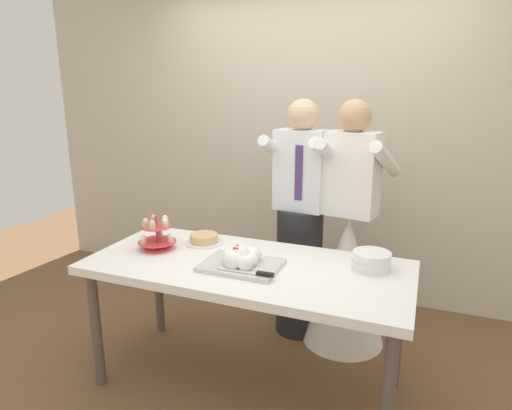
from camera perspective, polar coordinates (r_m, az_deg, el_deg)
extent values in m
plane|color=brown|center=(2.85, -1.14, -22.18)|extent=(8.00, 8.00, 0.00)
cube|color=beige|center=(3.67, 7.71, 10.55)|extent=(5.20, 0.10, 2.90)
cube|color=white|center=(2.47, -1.23, -8.14)|extent=(1.80, 0.80, 0.05)
cylinder|color=#564C47|center=(2.81, -20.10, -14.93)|extent=(0.06, 0.06, 0.72)
cylinder|color=#564C47|center=(2.23, 16.76, -23.16)|extent=(0.06, 0.06, 0.72)
cylinder|color=#564C47|center=(3.25, -12.58, -10.13)|extent=(0.06, 0.06, 0.72)
cylinder|color=#564C47|center=(2.77, 18.04, -15.20)|extent=(0.06, 0.06, 0.72)
cylinder|color=#D83F4C|center=(2.74, -12.69, -5.43)|extent=(0.17, 0.17, 0.01)
cylinder|color=#D83F4C|center=(2.71, -12.81, -3.47)|extent=(0.01, 0.01, 0.21)
cylinder|color=#D83F4C|center=(2.73, -12.74, -4.67)|extent=(0.23, 0.23, 0.01)
cylinder|color=#D1B784|center=(2.69, -11.08, -4.49)|extent=(0.04, 0.04, 0.03)
sphere|color=white|center=(2.68, -11.11, -4.01)|extent=(0.04, 0.04, 0.04)
cylinder|color=#D1B784|center=(2.81, -12.48, -3.75)|extent=(0.04, 0.04, 0.03)
sphere|color=#D6B27A|center=(2.80, -12.51, -3.29)|extent=(0.04, 0.04, 0.04)
cylinder|color=#D1B784|center=(2.70, -14.47, -4.64)|extent=(0.04, 0.04, 0.03)
sphere|color=white|center=(2.69, -14.50, -4.16)|extent=(0.04, 0.04, 0.04)
cylinder|color=#D83F4C|center=(2.70, -12.85, -2.76)|extent=(0.18, 0.18, 0.01)
cylinder|color=#D1B784|center=(2.66, -11.75, -2.57)|extent=(0.04, 0.04, 0.03)
sphere|color=white|center=(2.66, -11.78, -2.08)|extent=(0.04, 0.04, 0.04)
cylinder|color=#D1B784|center=(2.73, -11.76, -2.16)|extent=(0.04, 0.04, 0.03)
sphere|color=white|center=(2.72, -11.79, -1.68)|extent=(0.04, 0.04, 0.04)
cylinder|color=#D1B784|center=(2.76, -13.14, -2.07)|extent=(0.04, 0.04, 0.03)
sphere|color=#EAB7C6|center=(2.75, -13.17, -1.59)|extent=(0.04, 0.04, 0.04)
cylinder|color=#D1B784|center=(2.69, -14.18, -2.54)|extent=(0.04, 0.04, 0.03)
sphere|color=#EAB7C6|center=(2.68, -14.21, -2.05)|extent=(0.04, 0.04, 0.04)
cylinder|color=#D1B784|center=(2.64, -13.34, -2.81)|extent=(0.04, 0.04, 0.03)
sphere|color=beige|center=(2.64, -13.37, -2.31)|extent=(0.04, 0.04, 0.04)
cube|color=silver|center=(2.41, -1.93, -7.84)|extent=(0.42, 0.31, 0.02)
sphere|color=white|center=(2.37, -0.63, -7.18)|extent=(0.08, 0.08, 0.08)
sphere|color=white|center=(2.42, -0.38, -6.54)|extent=(0.09, 0.09, 0.09)
sphere|color=white|center=(2.44, -1.72, -6.41)|extent=(0.09, 0.09, 0.09)
sphere|color=white|center=(2.43, -2.87, -6.56)|extent=(0.08, 0.08, 0.08)
sphere|color=white|center=(2.39, -3.37, -6.86)|extent=(0.10, 0.10, 0.10)
sphere|color=white|center=(2.34, -2.98, -7.33)|extent=(0.10, 0.10, 0.10)
sphere|color=white|center=(2.31, -1.39, -7.64)|extent=(0.09, 0.09, 0.09)
sphere|color=white|center=(2.39, -1.94, -6.58)|extent=(0.11, 0.11, 0.11)
sphere|color=#DB474C|center=(2.36, -1.94, -5.60)|extent=(0.02, 0.02, 0.02)
sphere|color=#B21923|center=(2.37, -2.79, -5.69)|extent=(0.02, 0.02, 0.02)
sphere|color=#B21923|center=(2.37, -1.97, -5.53)|extent=(0.02, 0.02, 0.02)
sphere|color=#2D1938|center=(2.38, -2.00, -5.57)|extent=(0.02, 0.02, 0.02)
sphere|color=#DB474C|center=(2.35, -2.45, -5.72)|extent=(0.02, 0.02, 0.02)
sphere|color=#DB474C|center=(2.39, -2.41, -5.33)|extent=(0.02, 0.02, 0.02)
sphere|color=#B21923|center=(2.35, -2.15, -6.10)|extent=(0.02, 0.02, 0.02)
cube|color=silver|center=(2.29, -2.40, -8.60)|extent=(0.23, 0.03, 0.00)
cube|color=black|center=(2.24, 1.19, -9.00)|extent=(0.09, 0.03, 0.02)
cylinder|color=white|center=(2.46, 14.74, -8.03)|extent=(0.20, 0.20, 0.01)
cylinder|color=white|center=(2.46, 14.78, -7.75)|extent=(0.20, 0.20, 0.01)
cylinder|color=white|center=(2.45, 14.74, -7.55)|extent=(0.20, 0.20, 0.01)
cylinder|color=white|center=(2.44, 14.70, -7.31)|extent=(0.20, 0.20, 0.01)
cylinder|color=white|center=(2.44, 14.78, -7.05)|extent=(0.20, 0.20, 0.01)
cylinder|color=white|center=(2.44, 14.81, -6.80)|extent=(0.20, 0.20, 0.01)
cylinder|color=white|center=(2.43, 14.73, -6.58)|extent=(0.20, 0.20, 0.01)
cylinder|color=white|center=(2.43, 14.84, -6.34)|extent=(0.20, 0.20, 0.01)
cylinder|color=white|center=(2.43, 14.90, -6.08)|extent=(0.20, 0.20, 0.01)
cylinder|color=white|center=(2.79, -6.78, -4.87)|extent=(0.24, 0.24, 0.01)
cylinder|color=#D6B27A|center=(2.78, -6.80, -4.28)|extent=(0.17, 0.17, 0.05)
cylinder|color=#232328|center=(3.17, 5.60, -8.57)|extent=(0.32, 0.32, 0.92)
cube|color=white|center=(2.96, 5.95, 4.53)|extent=(0.36, 0.24, 0.54)
sphere|color=#D8B293|center=(2.92, 6.14, 11.59)|extent=(0.21, 0.21, 0.21)
cylinder|color=white|center=(3.01, 2.88, 6.85)|extent=(0.13, 0.49, 0.28)
cylinder|color=white|center=(2.87, 9.79, 6.28)|extent=(0.13, 0.49, 0.28)
cube|color=#4C3372|center=(2.86, 5.60, 4.17)|extent=(0.05, 0.02, 0.36)
cone|color=white|center=(3.09, 11.58, -9.45)|extent=(0.56, 0.56, 0.92)
cube|color=white|center=(2.87, 12.33, 3.96)|extent=(0.37, 0.26, 0.54)
sphere|color=tan|center=(2.83, 12.74, 11.23)|extent=(0.21, 0.21, 0.21)
cylinder|color=white|center=(2.92, 9.37, 6.42)|extent=(0.17, 0.49, 0.28)
cylinder|color=white|center=(2.80, 16.57, 5.64)|extent=(0.17, 0.49, 0.28)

